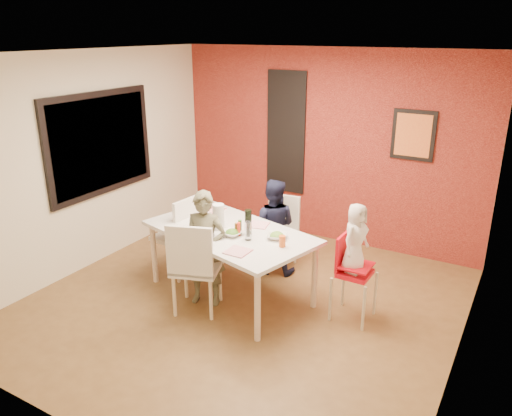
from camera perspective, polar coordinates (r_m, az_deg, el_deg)
The scene contains 35 objects.
ground at distance 5.74m, azimuth -1.52°, elevation -10.81°, with size 4.50×4.50×0.00m, color brown.
ceiling at distance 4.94m, azimuth -1.82°, elevation 17.23°, with size 4.50×4.50×0.02m, color silver.
wall_back at distance 7.13m, azimuth 7.91°, elevation 6.90°, with size 4.50×0.02×2.70m, color beige.
wall_front at distance 3.61m, azimuth -20.87°, elevation -7.47°, with size 4.50×0.02×2.70m, color beige.
wall_left at distance 6.60m, azimuth -18.62°, elevation 5.01°, with size 0.02×4.50×2.70m, color beige.
wall_right at distance 4.50m, azimuth 23.61°, elevation -2.40°, with size 0.02×4.50×2.70m, color beige.
brick_accent_wall at distance 7.11m, azimuth 7.85°, elevation 6.87°, with size 4.50×0.02×2.70m, color maroon.
picture_window_frame at distance 6.66m, azimuth -17.36°, elevation 7.05°, with size 0.05×1.70×1.30m, color black.
picture_window_pane at distance 6.65m, azimuth -17.27°, elevation 7.04°, with size 0.02×1.55×1.15m, color black.
glassblock_strip at distance 7.30m, azimuth 3.47°, elevation 8.57°, with size 0.55×0.03×1.70m, color silver.
glassblock_surround at distance 7.30m, azimuth 3.45°, elevation 8.57°, with size 0.60×0.03×1.76m, color black.
art_print_frame at distance 6.68m, azimuth 17.54°, elevation 7.94°, with size 0.54×0.03×0.64m, color black.
art_print_canvas at distance 6.67m, azimuth 17.51°, elevation 7.92°, with size 0.44×0.01×0.54m, color orange.
dining_table at distance 5.61m, azimuth -3.00°, elevation -3.25°, with size 2.12×1.51×0.80m.
chair_near at distance 5.32m, azimuth -7.10°, elevation -6.31°, with size 0.63×0.63×1.06m.
chair_far at distance 6.43m, azimuth 2.85°, elevation -2.22°, with size 0.47×0.47×0.92m.
chair_left at distance 6.19m, azimuth -8.54°, elevation -2.70°, with size 0.51×0.51×1.03m.
high_chair at distance 5.33m, azimuth 10.81°, elevation -6.89°, with size 0.40×0.40×0.93m.
child_near at distance 5.49m, azimuth -5.84°, elevation -4.67°, with size 0.48×0.31×1.31m, color #514F3A.
child_far at distance 6.19m, azimuth 1.92°, elevation -2.13°, with size 0.59×0.46×1.22m, color black.
toddler at distance 5.17m, azimuth 11.30°, elevation -3.40°, with size 0.36×0.23×0.74m, color silver.
plate_near_left at distance 5.60m, azimuth -8.04°, elevation -2.62°, with size 0.22×0.22×0.01m, color white.
plate_far_mid at distance 5.72m, azimuth 0.22°, elevation -1.92°, with size 0.23×0.23×0.01m, color white.
plate_near_right at distance 5.06m, azimuth -2.10°, elevation -4.98°, with size 0.23×0.23×0.01m, color silver.
plate_far_left at distance 6.26m, azimuth -4.92°, elevation -0.03°, with size 0.24×0.24×0.01m, color white.
salad_bowl_a at distance 5.44m, azimuth -2.74°, elevation -2.89°, with size 0.22×0.22×0.05m, color white.
salad_bowl_b at distance 5.37m, azimuth 2.40°, elevation -3.22°, with size 0.22×0.22×0.05m, color silver.
wine_bottle at distance 5.41m, azimuth -0.89°, elevation -1.66°, with size 0.08×0.08×0.29m, color black.
wine_glass_a at distance 5.43m, azimuth -5.14°, elevation -2.30°, with size 0.06×0.06×0.18m, color silver.
wine_glass_b at distance 5.30m, azimuth -0.91°, elevation -2.62°, with size 0.07×0.07×0.21m, color white.
paper_towel_roll at distance 5.58m, azimuth -4.31°, elevation -1.01°, with size 0.13×0.13×0.29m, color silver.
condiment_red at distance 5.43m, azimuth -1.98°, elevation -2.40°, with size 0.04×0.04×0.15m, color red.
condiment_green at distance 5.47m, azimuth -1.85°, elevation -2.17°, with size 0.04×0.04×0.16m, color #387527.
condiment_brown at distance 5.47m, azimuth -2.30°, elevation -2.35°, with size 0.03×0.03×0.13m, color brown.
sippy_cup at distance 5.16m, azimuth 3.02°, elevation -3.81°, with size 0.07×0.07×0.12m, color #D25617.
Camera 1 is at (2.59, -4.20, 2.93)m, focal length 35.00 mm.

